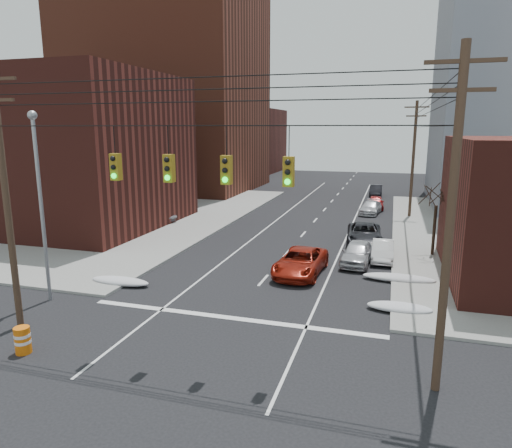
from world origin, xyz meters
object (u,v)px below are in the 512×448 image
Objects in this scene: parked_car_c at (364,234)px; lot_car_d at (145,204)px; parked_car_e at (376,202)px; parked_car_f at (376,191)px; red_pickup at (301,262)px; parked_car_b at (383,251)px; parked_car_d at (371,208)px; lot_car_b at (154,214)px; parked_car_a at (357,253)px; construction_barrel at (23,340)px; lot_car_a at (122,225)px; lot_car_c at (81,221)px.

parked_car_c is 1.24× the size of lot_car_d.
parked_car_f is (-0.36, 9.59, 0.03)m from parked_car_e.
parked_car_b is (4.60, 4.38, -0.10)m from red_pickup.
lot_car_d reaches higher than parked_car_d.
parked_car_d is at bearing 94.96° from parked_car_b.
parked_car_e is 0.90× the size of lot_car_b.
parked_car_a is 19.41m from construction_barrel.
parked_car_b is at bearing -74.83° from parked_car_c.
parked_car_c is (-1.45, 4.13, 0.11)m from parked_car_b.
parked_car_f is at bearing 86.11° from parked_car_c.
red_pickup reaches higher than parked_car_b.
construction_barrel is at bearing -110.29° from parked_car_e.
parked_car_c reaches higher than red_pickup.
red_pickup is 1.44× the size of lot_car_a.
red_pickup is 1.32× the size of parked_car_e.
red_pickup is 21.31m from lot_car_c.
parked_car_a is 0.80× the size of parked_car_c.
red_pickup is 5.08× the size of construction_barrel.
parked_car_f is 4.12× the size of construction_barrel.
parked_car_d is at bearing 71.42° from construction_barrel.
lot_car_b is (-15.81, 11.05, 0.03)m from red_pickup.
parked_car_d is (-0.06, 18.04, -0.09)m from parked_car_a.
lot_car_b is at bearing -148.08° from parked_car_e.
parked_car_e is at bearing -88.65° from parked_car_f.
lot_car_d reaches higher than construction_barrel.
red_pickup is at bearing -95.88° from parked_car_f.
red_pickup reaches higher than lot_car_a.
lot_car_a is at bearing -166.55° from lot_car_b.
parked_car_e is 29.61m from lot_car_c.
lot_car_c is at bearing -168.67° from lot_car_d.
lot_car_b is (-18.87, 8.00, 0.04)m from parked_car_a.
lot_car_c is (-20.30, 6.47, 0.02)m from red_pickup.
construction_barrel is at bearing -120.18° from red_pickup.
construction_barrel is (11.95, -19.12, -0.22)m from lot_car_c.
parked_car_f is at bearing 76.30° from construction_barrel.
parked_car_b reaches higher than construction_barrel.
lot_car_c is (-24.90, 2.09, 0.12)m from parked_car_b.
red_pickup is 1.22× the size of lot_car_d.
parked_car_a is 1.02× the size of lot_car_c.
lot_car_b is (-18.81, -10.04, 0.13)m from parked_car_d.
lot_car_c is (-23.30, -27.40, 0.05)m from parked_car_f.
lot_car_c is at bearing -139.94° from parked_car_d.
parked_car_c is at bearing -81.74° from lot_car_b.
parked_car_e is 38.74m from construction_barrel.
lot_car_d is (-22.64, -8.87, 0.21)m from parked_car_e.
parked_car_c is 1.46× the size of lot_car_a.
parked_car_c reaches higher than construction_barrel.
parked_car_d is (-0.15, 12.58, -0.11)m from parked_car_c.
lot_car_d is at bearing 158.66° from parked_car_c.
lot_car_d is at bearing 54.37° from lot_car_b.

